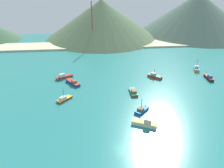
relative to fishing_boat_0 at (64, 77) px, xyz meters
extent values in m
cube|color=teal|center=(22.92, -27.94, -1.20)|extent=(260.00, 280.00, 0.50)
cube|color=brown|center=(0.21, 0.13, -0.40)|extent=(8.95, 6.46, 1.09)
cube|color=red|center=(0.21, 0.13, 0.24)|extent=(9.13, 6.59, 0.20)
cube|color=silver|center=(-0.78, -0.47, 1.11)|extent=(3.19, 2.72, 1.53)
cube|color=#232328|center=(77.50, -8.73, -0.33)|extent=(2.91, 8.55, 1.24)
cube|color=red|center=(77.50, -8.73, 0.39)|extent=(2.97, 8.72, 0.20)
cube|color=#28568C|center=(77.42, -9.78, 1.13)|extent=(1.90, 2.95, 1.28)
cylinder|color=#4C3823|center=(77.80, -4.97, 1.16)|extent=(0.18, 0.71, 1.67)
cube|color=silver|center=(33.39, -46.62, -0.34)|extent=(9.32, 6.35, 1.22)
cube|color=gold|center=(33.39, -46.62, 0.37)|extent=(9.51, 6.48, 0.20)
cube|color=beige|center=(34.42, -47.13, 1.26)|extent=(3.05, 2.78, 1.59)
cylinder|color=#4C3823|center=(33.98, -46.91, 3.77)|extent=(0.13, 0.13, 3.43)
cube|color=red|center=(49.19, -4.13, -0.31)|extent=(7.41, 7.38, 1.27)
cube|color=#238C5B|center=(49.19, -4.13, 0.42)|extent=(7.56, 7.53, 0.20)
cube|color=#B2ADA3|center=(48.50, -3.45, 1.10)|extent=(3.33, 3.32, 1.16)
cylinder|color=#4C3823|center=(51.66, -6.59, 1.21)|extent=(0.60, 0.59, 1.71)
cylinder|color=#4C3823|center=(48.88, -3.83, 2.94)|extent=(0.19, 0.19, 2.52)
cube|color=red|center=(2.51, -24.48, -0.58)|extent=(6.80, 7.10, 0.74)
cube|color=gold|center=(2.51, -24.48, -0.10)|extent=(6.94, 7.25, 0.20)
cube|color=beige|center=(1.89, -25.16, 0.54)|extent=(3.41, 3.48, 1.08)
cylinder|color=#4C3823|center=(4.74, -22.05, 0.32)|extent=(0.41, 0.43, 1.02)
cylinder|color=#4C3823|center=(2.30, -24.72, 2.92)|extent=(0.17, 0.17, 3.68)
cube|color=#14478C|center=(34.50, -37.18, -0.47)|extent=(6.81, 6.99, 0.95)
cube|color=#1E669E|center=(34.50, -37.18, 0.11)|extent=(6.95, 7.13, 0.20)
cube|color=brown|center=(33.90, -37.81, 0.66)|extent=(3.02, 3.02, 0.91)
cylinder|color=#4C3823|center=(36.63, -34.90, 0.67)|extent=(0.48, 0.50, 1.30)
cylinder|color=#4C3823|center=(34.20, -37.50, 3.16)|extent=(0.19, 0.19, 4.09)
cube|color=brown|center=(34.14, -20.99, -0.46)|extent=(3.01, 8.40, 0.97)
cube|color=#238C5B|center=(34.14, -20.99, 0.12)|extent=(3.07, 8.56, 0.20)
cube|color=brown|center=(34.16, -22.04, 0.79)|extent=(2.21, 3.31, 1.13)
cube|color=#14478C|center=(5.26, -7.73, -0.34)|extent=(7.86, 9.79, 1.22)
cube|color=red|center=(5.26, -7.73, 0.37)|extent=(8.02, 9.98, 0.20)
cube|color=brown|center=(5.98, -8.77, 1.00)|extent=(3.09, 3.28, 1.05)
cylinder|color=#4C3823|center=(2.66, -3.97, 1.13)|extent=(0.50, 0.64, 1.65)
cylinder|color=#4C3823|center=(5.68, -8.33, 2.77)|extent=(0.15, 0.15, 2.48)
cube|color=orange|center=(76.32, 3.66, -0.30)|extent=(4.61, 7.04, 1.29)
cube|color=#1E669E|center=(76.32, 3.66, 0.45)|extent=(4.70, 7.18, 0.20)
cube|color=beige|center=(76.58, 4.43, 1.15)|extent=(2.53, 2.51, 1.22)
cylinder|color=#4C3823|center=(75.39, 0.87, 1.25)|extent=(0.35, 0.73, 1.74)
cylinder|color=#4C3823|center=(76.45, 4.06, 3.91)|extent=(0.16, 0.16, 4.29)
cube|color=beige|center=(22.92, 63.50, -0.35)|extent=(247.00, 21.22, 1.20)
cone|color=#56704C|center=(26.12, 90.60, 15.69)|extent=(98.87, 98.87, 33.28)
cone|color=#4C6656|center=(117.23, 99.31, 17.95)|extent=(108.44, 108.44, 37.80)
cylinder|color=#B7332D|center=(17.13, 62.40, 16.18)|extent=(0.70, 0.70, 34.25)
cylinder|color=#B7332D|center=(17.13, 62.40, 27.14)|extent=(3.42, 0.35, 0.35)
cylinder|color=#B7332D|center=(17.13, 62.40, 20.29)|extent=(0.35, 2.74, 0.35)
camera|label=1|loc=(14.67, -113.42, 47.92)|focal=36.03mm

